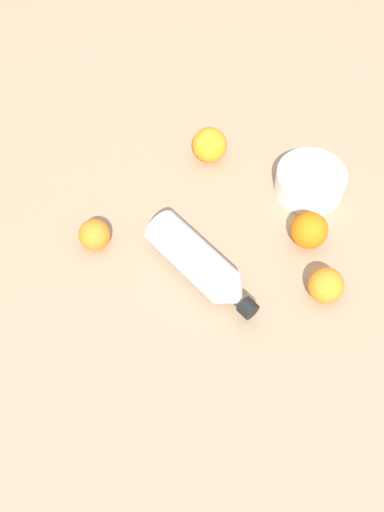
# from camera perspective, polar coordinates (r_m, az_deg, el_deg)

# --- Properties ---
(ground_plane) EXTENTS (2.40, 2.40, 0.00)m
(ground_plane) POSITION_cam_1_polar(r_m,az_deg,el_deg) (1.17, 0.59, 1.60)
(ground_plane) COLOR #9E7F60
(water_bottle) EXTENTS (0.26, 0.10, 0.08)m
(water_bottle) POSITION_cam_1_polar(r_m,az_deg,el_deg) (1.10, 0.83, -0.78)
(water_bottle) COLOR silver
(water_bottle) RESTS_ON ground_plane
(orange_0) EXTENTS (0.07, 0.07, 0.07)m
(orange_0) POSITION_cam_1_polar(r_m,az_deg,el_deg) (1.11, 13.03, -2.81)
(orange_0) COLOR orange
(orange_0) RESTS_ON ground_plane
(orange_1) EXTENTS (0.06, 0.06, 0.06)m
(orange_1) POSITION_cam_1_polar(r_m,az_deg,el_deg) (1.16, -9.56, 2.08)
(orange_1) COLOR orange
(orange_1) RESTS_ON ground_plane
(orange_2) EXTENTS (0.08, 0.08, 0.08)m
(orange_2) POSITION_cam_1_polar(r_m,az_deg,el_deg) (1.28, 1.75, 10.86)
(orange_2) COLOR orange
(orange_2) RESTS_ON ground_plane
(orange_3) EXTENTS (0.07, 0.07, 0.07)m
(orange_3) POSITION_cam_1_polar(r_m,az_deg,el_deg) (1.16, 11.46, 2.50)
(orange_3) COLOR orange
(orange_3) RESTS_ON ground_plane
(ceramic_bowl) EXTENTS (0.15, 0.15, 0.05)m
(ceramic_bowl) POSITION_cam_1_polar(r_m,az_deg,el_deg) (1.26, 11.55, 7.20)
(ceramic_bowl) COLOR white
(ceramic_bowl) RESTS_ON ground_plane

